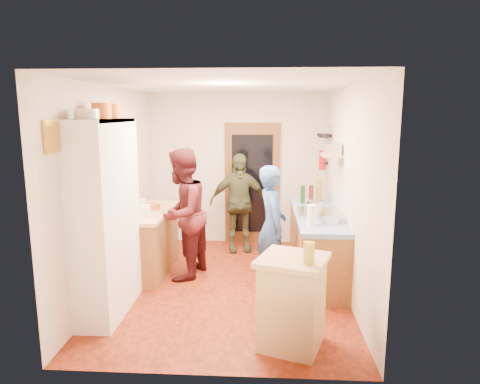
# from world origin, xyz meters

# --- Properties ---
(floor) EXTENTS (3.00, 4.00, 0.02)m
(floor) POSITION_xyz_m (0.00, 0.00, -0.01)
(floor) COLOR maroon
(floor) RESTS_ON ground
(ceiling) EXTENTS (3.00, 4.00, 0.02)m
(ceiling) POSITION_xyz_m (0.00, 0.00, 2.61)
(ceiling) COLOR silver
(ceiling) RESTS_ON ground
(wall_back) EXTENTS (3.00, 0.02, 2.60)m
(wall_back) POSITION_xyz_m (0.00, 2.01, 1.30)
(wall_back) COLOR silver
(wall_back) RESTS_ON ground
(wall_front) EXTENTS (3.00, 0.02, 2.60)m
(wall_front) POSITION_xyz_m (0.00, -2.01, 1.30)
(wall_front) COLOR silver
(wall_front) RESTS_ON ground
(wall_left) EXTENTS (0.02, 4.00, 2.60)m
(wall_left) POSITION_xyz_m (-1.51, 0.00, 1.30)
(wall_left) COLOR silver
(wall_left) RESTS_ON ground
(wall_right) EXTENTS (0.02, 4.00, 2.60)m
(wall_right) POSITION_xyz_m (1.51, 0.00, 1.30)
(wall_right) COLOR silver
(wall_right) RESTS_ON ground
(door_frame) EXTENTS (0.95, 0.06, 2.10)m
(door_frame) POSITION_xyz_m (0.25, 1.97, 1.05)
(door_frame) COLOR brown
(door_frame) RESTS_ON ground
(door_glass) EXTENTS (0.70, 0.02, 1.70)m
(door_glass) POSITION_xyz_m (0.25, 1.94, 1.05)
(door_glass) COLOR black
(door_glass) RESTS_ON door_frame
(hutch_body) EXTENTS (0.40, 1.20, 2.20)m
(hutch_body) POSITION_xyz_m (-1.30, -0.80, 1.10)
(hutch_body) COLOR white
(hutch_body) RESTS_ON ground
(hutch_top_shelf) EXTENTS (0.40, 1.14, 0.04)m
(hutch_top_shelf) POSITION_xyz_m (-1.30, -0.80, 2.18)
(hutch_top_shelf) COLOR white
(hutch_top_shelf) RESTS_ON hutch_body
(plate_stack) EXTENTS (0.24, 0.24, 0.10)m
(plate_stack) POSITION_xyz_m (-1.30, -1.16, 2.25)
(plate_stack) COLOR white
(plate_stack) RESTS_ON hutch_top_shelf
(orange_pot_a) EXTENTS (0.21, 0.21, 0.17)m
(orange_pot_a) POSITION_xyz_m (-1.30, -0.76, 2.28)
(orange_pot_a) COLOR orange
(orange_pot_a) RESTS_ON hutch_top_shelf
(orange_pot_b) EXTENTS (0.19, 0.19, 0.16)m
(orange_pot_b) POSITION_xyz_m (-1.30, -0.41, 2.28)
(orange_pot_b) COLOR orange
(orange_pot_b) RESTS_ON hutch_top_shelf
(left_counter_base) EXTENTS (0.60, 1.40, 0.85)m
(left_counter_base) POSITION_xyz_m (-1.20, 0.45, 0.42)
(left_counter_base) COLOR olive
(left_counter_base) RESTS_ON ground
(left_counter_top) EXTENTS (0.64, 1.44, 0.05)m
(left_counter_top) POSITION_xyz_m (-1.20, 0.45, 0.88)
(left_counter_top) COLOR #D6B978
(left_counter_top) RESTS_ON left_counter_base
(toaster) EXTENTS (0.25, 0.20, 0.16)m
(toaster) POSITION_xyz_m (-1.15, 0.07, 0.98)
(toaster) COLOR white
(toaster) RESTS_ON left_counter_top
(kettle) EXTENTS (0.18, 0.18, 0.18)m
(kettle) POSITION_xyz_m (-1.25, 0.37, 0.99)
(kettle) COLOR white
(kettle) RESTS_ON left_counter_top
(orange_bowl) EXTENTS (0.19, 0.19, 0.08)m
(orange_bowl) POSITION_xyz_m (-1.12, 0.54, 0.94)
(orange_bowl) COLOR orange
(orange_bowl) RESTS_ON left_counter_top
(chopping_board) EXTENTS (0.35, 0.29, 0.02)m
(chopping_board) POSITION_xyz_m (-1.18, 0.94, 0.91)
(chopping_board) COLOR #D6B978
(chopping_board) RESTS_ON left_counter_top
(right_counter_base) EXTENTS (0.60, 2.20, 0.84)m
(right_counter_base) POSITION_xyz_m (1.20, 0.50, 0.42)
(right_counter_base) COLOR olive
(right_counter_base) RESTS_ON ground
(right_counter_top) EXTENTS (0.62, 2.22, 0.06)m
(right_counter_top) POSITION_xyz_m (1.20, 0.50, 0.87)
(right_counter_top) COLOR #114CAA
(right_counter_top) RESTS_ON right_counter_base
(hob) EXTENTS (0.55, 0.58, 0.04)m
(hob) POSITION_xyz_m (1.20, 0.39, 0.92)
(hob) COLOR silver
(hob) RESTS_ON right_counter_top
(pot_on_hob) EXTENTS (0.20, 0.20, 0.13)m
(pot_on_hob) POSITION_xyz_m (1.15, 0.44, 1.01)
(pot_on_hob) COLOR silver
(pot_on_hob) RESTS_ON hob
(bottle_a) EXTENTS (0.09, 0.09, 0.27)m
(bottle_a) POSITION_xyz_m (1.05, 1.09, 1.04)
(bottle_a) COLOR #143F14
(bottle_a) RESTS_ON right_counter_top
(bottle_b) EXTENTS (0.09, 0.09, 0.28)m
(bottle_b) POSITION_xyz_m (1.18, 1.12, 1.04)
(bottle_b) COLOR #591419
(bottle_b) RESTS_ON right_counter_top
(bottle_c) EXTENTS (0.11, 0.11, 0.34)m
(bottle_c) POSITION_xyz_m (1.31, 1.17, 1.07)
(bottle_c) COLOR olive
(bottle_c) RESTS_ON right_counter_top
(paper_towel) EXTENTS (0.14, 0.14, 0.26)m
(paper_towel) POSITION_xyz_m (1.05, -0.21, 1.03)
(paper_towel) COLOR white
(paper_towel) RESTS_ON right_counter_top
(mixing_bowl) EXTENTS (0.32, 0.32, 0.11)m
(mixing_bowl) POSITION_xyz_m (1.30, -0.07, 0.96)
(mixing_bowl) COLOR silver
(mixing_bowl) RESTS_ON right_counter_top
(island_base) EXTENTS (0.70, 0.70, 0.86)m
(island_base) POSITION_xyz_m (0.74, -1.46, 0.43)
(island_base) COLOR #D6B978
(island_base) RESTS_ON ground
(island_top) EXTENTS (0.79, 0.79, 0.05)m
(island_top) POSITION_xyz_m (0.74, -1.46, 0.89)
(island_top) COLOR #D6B978
(island_top) RESTS_ON island_base
(cutting_board) EXTENTS (0.42, 0.38, 0.02)m
(cutting_board) POSITION_xyz_m (0.71, -1.39, 0.90)
(cutting_board) COLOR white
(cutting_board) RESTS_ON island_top
(oil_jar) EXTENTS (0.13, 0.13, 0.20)m
(oil_jar) POSITION_xyz_m (0.87, -1.63, 1.01)
(oil_jar) COLOR #AD9E2D
(oil_jar) RESTS_ON island_top
(pan_rail) EXTENTS (0.02, 0.65, 0.02)m
(pan_rail) POSITION_xyz_m (1.46, 1.52, 2.05)
(pan_rail) COLOR silver
(pan_rail) RESTS_ON wall_right
(pan_hang_a) EXTENTS (0.18, 0.18, 0.05)m
(pan_hang_a) POSITION_xyz_m (1.40, 1.35, 1.92)
(pan_hang_a) COLOR black
(pan_hang_a) RESTS_ON pan_rail
(pan_hang_b) EXTENTS (0.16, 0.16, 0.05)m
(pan_hang_b) POSITION_xyz_m (1.40, 1.55, 1.90)
(pan_hang_b) COLOR black
(pan_hang_b) RESTS_ON pan_rail
(pan_hang_c) EXTENTS (0.17, 0.17, 0.05)m
(pan_hang_c) POSITION_xyz_m (1.40, 1.75, 1.91)
(pan_hang_c) COLOR black
(pan_hang_c) RESTS_ON pan_rail
(wall_shelf) EXTENTS (0.26, 0.42, 0.03)m
(wall_shelf) POSITION_xyz_m (1.37, 0.45, 1.70)
(wall_shelf) COLOR #D6B978
(wall_shelf) RESTS_ON wall_right
(radio) EXTENTS (0.24, 0.31, 0.15)m
(radio) POSITION_xyz_m (1.37, 0.45, 1.79)
(radio) COLOR silver
(radio) RESTS_ON wall_shelf
(ext_bracket) EXTENTS (0.06, 0.10, 0.04)m
(ext_bracket) POSITION_xyz_m (1.47, 1.70, 1.45)
(ext_bracket) COLOR black
(ext_bracket) RESTS_ON wall_right
(fire_extinguisher) EXTENTS (0.11, 0.11, 0.32)m
(fire_extinguisher) POSITION_xyz_m (1.41, 1.70, 1.50)
(fire_extinguisher) COLOR red
(fire_extinguisher) RESTS_ON wall_right
(picture_frame) EXTENTS (0.03, 0.25, 0.30)m
(picture_frame) POSITION_xyz_m (-1.48, -1.55, 2.05)
(picture_frame) COLOR gold
(picture_frame) RESTS_ON wall_left
(person_hob) EXTENTS (0.47, 0.64, 1.60)m
(person_hob) POSITION_xyz_m (0.60, 0.10, 0.80)
(person_hob) COLOR #305391
(person_hob) RESTS_ON ground
(person_left) EXTENTS (0.88, 1.02, 1.80)m
(person_left) POSITION_xyz_m (-0.62, 0.31, 0.90)
(person_left) COLOR #431316
(person_left) RESTS_ON ground
(person_back) EXTENTS (1.01, 0.57, 1.62)m
(person_back) POSITION_xyz_m (0.05, 1.49, 0.81)
(person_back) COLOR #3B3F24
(person_back) RESTS_ON ground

